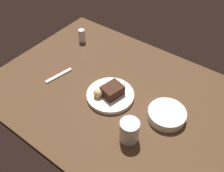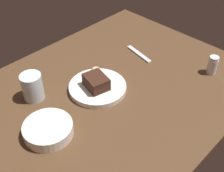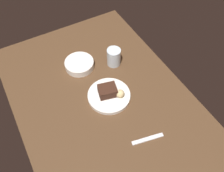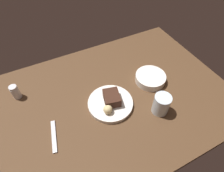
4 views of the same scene
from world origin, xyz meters
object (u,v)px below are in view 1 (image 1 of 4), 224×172
(dessert_plate, at_px, (110,95))
(dessert_spoon, at_px, (59,75))
(salt_shaker, at_px, (82,36))
(water_glass, at_px, (129,131))
(side_bowl, at_px, (167,115))
(bread_roll, at_px, (98,93))
(chocolate_cake_slice, at_px, (112,90))

(dessert_plate, relative_size, dessert_spoon, 1.44)
(salt_shaker, bearing_deg, dessert_plate, -32.80)
(water_glass, distance_m, dessert_spoon, 0.49)
(side_bowl, xyz_separation_m, dessert_spoon, (-0.55, -0.09, -0.02))
(salt_shaker, relative_size, side_bowl, 0.48)
(bread_roll, height_order, dessert_spoon, bread_roll)
(bread_roll, distance_m, water_glass, 0.24)
(water_glass, xyz_separation_m, dessert_spoon, (-0.48, 0.09, -0.05))
(salt_shaker, distance_m, water_glass, 0.70)
(chocolate_cake_slice, xyz_separation_m, side_bowl, (0.25, 0.04, -0.02))
(chocolate_cake_slice, bearing_deg, salt_shaker, 148.12)
(chocolate_cake_slice, xyz_separation_m, water_glass, (0.18, -0.14, 0.01))
(dessert_plate, distance_m, bread_roll, 0.06)
(chocolate_cake_slice, distance_m, bread_roll, 0.06)
(dessert_plate, height_order, salt_shaker, salt_shaker)
(bread_roll, relative_size, salt_shaker, 0.55)
(dessert_spoon, bearing_deg, bread_roll, 100.74)
(salt_shaker, relative_size, water_glass, 0.76)
(chocolate_cake_slice, height_order, dessert_spoon, chocolate_cake_slice)
(dessert_plate, height_order, dessert_spoon, dessert_plate)
(chocolate_cake_slice, height_order, salt_shaker, salt_shaker)
(bread_roll, xyz_separation_m, water_glass, (0.23, -0.09, 0.01))
(dessert_spoon, bearing_deg, chocolate_cake_slice, 109.97)
(chocolate_cake_slice, xyz_separation_m, salt_shaker, (-0.40, 0.25, -0.01))
(side_bowl, relative_size, dessert_spoon, 1.07)
(dessert_plate, bearing_deg, side_bowl, 9.82)
(chocolate_cake_slice, bearing_deg, bread_roll, -132.60)
(dessert_plate, bearing_deg, dessert_spoon, -172.06)
(side_bowl, bearing_deg, dessert_plate, -170.18)
(bread_roll, bearing_deg, water_glass, -21.74)
(salt_shaker, distance_m, side_bowl, 0.69)
(side_bowl, bearing_deg, salt_shaker, 162.37)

